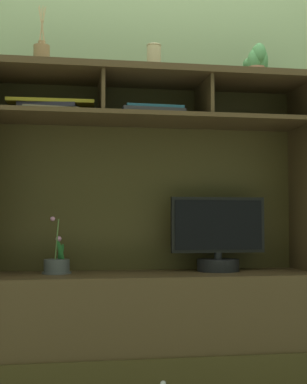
{
  "coord_description": "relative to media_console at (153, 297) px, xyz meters",
  "views": [
    {
      "loc": [
        -0.37,
        -2.37,
        0.76
      ],
      "look_at": [
        0.0,
        0.0,
        0.91
      ],
      "focal_mm": 49.12,
      "sensor_mm": 36.0,
      "label": 1
    }
  ],
  "objects": [
    {
      "name": "back_wall",
      "position": [
        0.0,
        0.25,
        0.97
      ],
      "size": [
        6.0,
        0.02,
        2.8
      ],
      "primitive_type": "cube",
      "color": "gray",
      "rests_on": "ground"
    },
    {
      "name": "media_console",
      "position": [
        0.0,
        0.0,
        0.0
      ],
      "size": [
        1.57,
        0.49,
        1.46
      ],
      "color": "#3D2D1A",
      "rests_on": "ground"
    },
    {
      "name": "tv_monitor",
      "position": [
        0.31,
        0.01,
        0.26
      ],
      "size": [
        0.45,
        0.2,
        0.35
      ],
      "color": "black",
      "rests_on": "media_console"
    },
    {
      "name": "potted_orchid",
      "position": [
        -0.43,
        0.01,
        0.14
      ],
      "size": [
        0.13,
        0.13,
        0.25
      ],
      "color": "#43464A",
      "rests_on": "media_console"
    },
    {
      "name": "magazine_stack_left",
      "position": [
        -0.01,
        -0.0,
        0.84
      ],
      "size": [
        0.33,
        0.26,
        0.04
      ],
      "color": "#2A4D82",
      "rests_on": "media_console"
    },
    {
      "name": "magazine_stack_centre",
      "position": [
        -0.47,
        0.0,
        0.85
      ],
      "size": [
        0.39,
        0.24,
        0.06
      ],
      "color": "#456F71",
      "rests_on": "media_console"
    },
    {
      "name": "diffuser_bottle",
      "position": [
        -0.51,
        -0.04,
        1.08
      ],
      "size": [
        0.07,
        0.07,
        0.27
      ],
      "color": "olive",
      "rests_on": "media_console"
    },
    {
      "name": "potted_succulent",
      "position": [
        0.51,
        0.02,
        1.11
      ],
      "size": [
        0.11,
        0.11,
        0.18
      ],
      "color": "#AC7155",
      "rests_on": "media_console"
    },
    {
      "name": "ceramic_vase",
      "position": [
        0.0,
        -0.02,
        1.09
      ],
      "size": [
        0.07,
        0.07,
        0.13
      ],
      "color": "tan",
      "rests_on": "media_console"
    }
  ]
}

